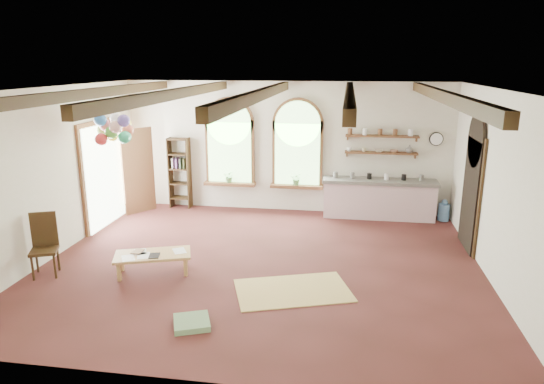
% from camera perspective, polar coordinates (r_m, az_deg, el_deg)
% --- Properties ---
extents(floor, '(8.00, 8.00, 0.00)m').
position_cam_1_polar(floor, '(9.12, -1.27, -8.45)').
color(floor, '#542422').
rests_on(floor, ground).
extents(ceiling_beams, '(6.20, 6.80, 0.18)m').
position_cam_1_polar(ceiling_beams, '(8.38, -1.40, 11.38)').
color(ceiling_beams, '#362311').
rests_on(ceiling_beams, ceiling).
extents(window_left, '(1.30, 0.28, 2.20)m').
position_cam_1_polar(window_left, '(12.17, -5.01, 5.51)').
color(window_left, brown).
rests_on(window_left, floor).
extents(window_right, '(1.30, 0.28, 2.20)m').
position_cam_1_polar(window_right, '(11.89, 3.01, 5.32)').
color(window_right, brown).
rests_on(window_right, floor).
extents(left_doorway, '(0.10, 1.90, 2.50)m').
position_cam_1_polar(left_doorway, '(11.68, -19.15, 1.91)').
color(left_doorway, brown).
rests_on(left_doorway, floor).
extents(right_doorway, '(0.10, 1.30, 2.40)m').
position_cam_1_polar(right_doorway, '(10.35, 22.32, -0.28)').
color(right_doorway, black).
rests_on(right_doorway, floor).
extents(kitchen_counter, '(2.68, 0.62, 0.94)m').
position_cam_1_polar(kitchen_counter, '(11.89, 12.45, -0.73)').
color(kitchen_counter, beige).
rests_on(kitchen_counter, floor).
extents(wall_shelf_lower, '(1.70, 0.24, 0.04)m').
position_cam_1_polar(wall_shelf_lower, '(11.83, 12.70, 4.52)').
color(wall_shelf_lower, brown).
rests_on(wall_shelf_lower, wall_back).
extents(wall_shelf_upper, '(1.70, 0.24, 0.04)m').
position_cam_1_polar(wall_shelf_upper, '(11.76, 12.81, 6.43)').
color(wall_shelf_upper, brown).
rests_on(wall_shelf_upper, wall_back).
extents(wall_clock, '(0.32, 0.04, 0.32)m').
position_cam_1_polar(wall_clock, '(11.99, 18.77, 5.92)').
color(wall_clock, black).
rests_on(wall_clock, wall_back).
extents(bookshelf, '(0.53, 0.32, 1.80)m').
position_cam_1_polar(bookshelf, '(12.59, -10.81, 2.22)').
color(bookshelf, '#362311').
rests_on(bookshelf, floor).
extents(coffee_table, '(1.43, 1.00, 0.37)m').
position_cam_1_polar(coffee_table, '(8.86, -13.85, -7.31)').
color(coffee_table, tan).
rests_on(coffee_table, floor).
extents(side_chair, '(0.57, 0.57, 1.11)m').
position_cam_1_polar(side_chair, '(9.44, -25.11, -7.01)').
color(side_chair, '#362311').
rests_on(side_chair, floor).
extents(floor_mat, '(2.11, 1.67, 0.02)m').
position_cam_1_polar(floor_mat, '(8.12, 2.47, -11.49)').
color(floor_mat, '#D2BD69').
rests_on(floor_mat, floor).
extents(floor_cushion, '(0.65, 0.65, 0.09)m').
position_cam_1_polar(floor_cushion, '(7.24, -9.43, -14.92)').
color(floor_cushion, '#678A5F').
rests_on(floor_cushion, floor).
extents(water_jug_a, '(0.27, 0.27, 0.52)m').
position_cam_1_polar(water_jug_a, '(12.04, 16.19, -2.03)').
color(water_jug_a, '#5A8CC1').
rests_on(water_jug_a, floor).
extents(water_jug_b, '(0.27, 0.27, 0.51)m').
position_cam_1_polar(water_jug_b, '(12.16, 19.55, -2.16)').
color(water_jug_b, '#5A8CC1').
rests_on(water_jug_b, floor).
extents(balloon_cluster, '(0.87, 0.90, 1.15)m').
position_cam_1_polar(balloon_cluster, '(10.29, -18.02, 7.06)').
color(balloon_cluster, white).
rests_on(balloon_cluster, floor).
extents(table_book, '(0.19, 0.26, 0.02)m').
position_cam_1_polar(table_book, '(9.01, -16.01, -6.71)').
color(table_book, olive).
rests_on(table_book, coffee_table).
extents(tablet, '(0.23, 0.29, 0.01)m').
position_cam_1_polar(tablet, '(8.74, -13.68, -7.28)').
color(tablet, black).
rests_on(tablet, coffee_table).
extents(potted_plant_left, '(0.27, 0.23, 0.30)m').
position_cam_1_polar(potted_plant_left, '(12.23, -5.04, 1.81)').
color(potted_plant_left, '#598C4C').
rests_on(potted_plant_left, window_left).
extents(potted_plant_right, '(0.27, 0.23, 0.30)m').
position_cam_1_polar(potted_plant_right, '(11.94, 2.91, 1.53)').
color(potted_plant_right, '#598C4C').
rests_on(potted_plant_right, window_right).
extents(shelf_cup_a, '(0.12, 0.10, 0.10)m').
position_cam_1_polar(shelf_cup_a, '(11.79, 9.07, 5.00)').
color(shelf_cup_a, white).
rests_on(shelf_cup_a, wall_shelf_lower).
extents(shelf_cup_b, '(0.10, 0.10, 0.09)m').
position_cam_1_polar(shelf_cup_b, '(11.79, 10.77, 4.92)').
color(shelf_cup_b, beige).
rests_on(shelf_cup_b, wall_shelf_lower).
extents(shelf_bowl_a, '(0.22, 0.22, 0.05)m').
position_cam_1_polar(shelf_bowl_a, '(11.81, 12.47, 4.75)').
color(shelf_bowl_a, beige).
rests_on(shelf_bowl_a, wall_shelf_lower).
extents(shelf_bowl_b, '(0.20, 0.20, 0.06)m').
position_cam_1_polar(shelf_bowl_b, '(11.84, 14.16, 4.69)').
color(shelf_bowl_b, '#8C664C').
rests_on(shelf_bowl_b, wall_shelf_lower).
extents(shelf_vase, '(0.18, 0.18, 0.19)m').
position_cam_1_polar(shelf_vase, '(11.87, 15.87, 4.91)').
color(shelf_vase, slate).
rests_on(shelf_vase, wall_shelf_lower).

